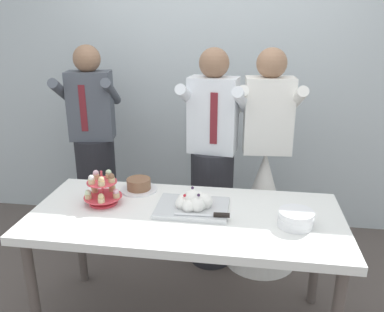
{
  "coord_description": "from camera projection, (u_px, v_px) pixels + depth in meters",
  "views": [
    {
      "loc": [
        0.33,
        -2.0,
        1.83
      ],
      "look_at": [
        0.02,
        0.15,
        1.07
      ],
      "focal_mm": 36.61,
      "sensor_mm": 36.0,
      "label": 1
    }
  ],
  "objects": [
    {
      "name": "round_cake",
      "position": [
        139.0,
        185.0,
        2.56
      ],
      "size": [
        0.24,
        0.24,
        0.08
      ],
      "color": "white",
      "rests_on": "dessert_table"
    },
    {
      "name": "person_groom",
      "position": [
        212.0,
        173.0,
        2.93
      ],
      "size": [
        0.52,
        0.54,
        1.66
      ],
      "color": "#232328",
      "rests_on": "ground_plane"
    },
    {
      "name": "main_cake_tray",
      "position": [
        194.0,
        204.0,
        2.28
      ],
      "size": [
        0.44,
        0.31,
        0.13
      ],
      "color": "silver",
      "rests_on": "dessert_table"
    },
    {
      "name": "cupcake_stand",
      "position": [
        103.0,
        190.0,
        2.35
      ],
      "size": [
        0.23,
        0.23,
        0.21
      ],
      "color": "#D83F4C",
      "rests_on": "dessert_table"
    },
    {
      "name": "rear_wall",
      "position": [
        212.0,
        66.0,
        3.41
      ],
      "size": [
        5.2,
        0.1,
        2.9
      ],
      "primitive_type": "cube",
      "color": "silver",
      "rests_on": "ground_plane"
    },
    {
      "name": "person_bride",
      "position": [
        263.0,
        194.0,
        2.97
      ],
      "size": [
        0.56,
        0.56,
        1.66
      ],
      "color": "white",
      "rests_on": "ground_plane"
    },
    {
      "name": "person_guest",
      "position": [
        95.0,
        158.0,
        3.24
      ],
      "size": [
        0.54,
        0.56,
        1.66
      ],
      "color": "#232328",
      "rests_on": "ground_plane"
    },
    {
      "name": "plate_stack",
      "position": [
        296.0,
        219.0,
        2.11
      ],
      "size": [
        0.19,
        0.19,
        0.09
      ],
      "color": "white",
      "rests_on": "dessert_table"
    },
    {
      "name": "dessert_table",
      "position": [
        185.0,
        225.0,
        2.28
      ],
      "size": [
        1.8,
        0.8,
        0.78
      ],
      "color": "white",
      "rests_on": "ground_plane"
    }
  ]
}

